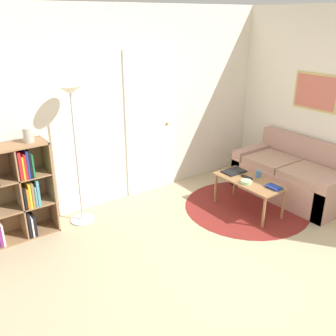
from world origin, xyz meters
TOP-DOWN VIEW (x-y plane):
  - ground_plane at (0.00, 0.00)m, footprint 14.00×14.00m
  - wall_back at (0.02, 2.61)m, footprint 7.79×0.11m
  - wall_right at (2.42, 1.30)m, footprint 0.08×5.59m
  - rug at (1.17, 1.32)m, footprint 1.68×1.68m
  - floor_lamp at (-0.80, 2.31)m, footprint 0.31×0.31m
  - couch at (2.02, 1.20)m, footprint 0.84×1.59m
  - coffee_table at (1.13, 1.26)m, footprint 0.45×0.94m
  - laptop at (1.15, 1.57)m, footprint 0.31×0.22m
  - bowl at (1.01, 1.21)m, footprint 0.14×0.14m
  - book_stack_on_table at (1.18, 0.91)m, footprint 0.14×0.19m
  - cup at (1.29, 1.26)m, footprint 0.07×0.07m
  - remote at (1.14, 1.33)m, footprint 0.05×0.17m
  - vase_on_shelf at (-1.30, 2.40)m, footprint 0.11×0.11m

SIDE VIEW (x-z plane):
  - ground_plane at x=0.00m, z-range 0.00..0.00m
  - rug at x=1.17m, z-range 0.00..0.01m
  - couch at x=2.02m, z-range -0.12..0.68m
  - coffee_table at x=1.13m, z-range 0.17..0.61m
  - laptop at x=1.15m, z-range 0.44..0.46m
  - remote at x=1.14m, z-range 0.44..0.46m
  - book_stack_on_table at x=1.18m, z-range 0.44..0.47m
  - bowl at x=1.01m, z-range 0.44..0.48m
  - cup at x=1.29m, z-range 0.44..0.54m
  - vase_on_shelf at x=-1.30m, z-range 1.13..1.30m
  - wall_back at x=0.02m, z-range -0.01..2.59m
  - wall_right at x=2.42m, z-range 0.00..2.60m
  - floor_lamp at x=-0.80m, z-range 0.51..2.23m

